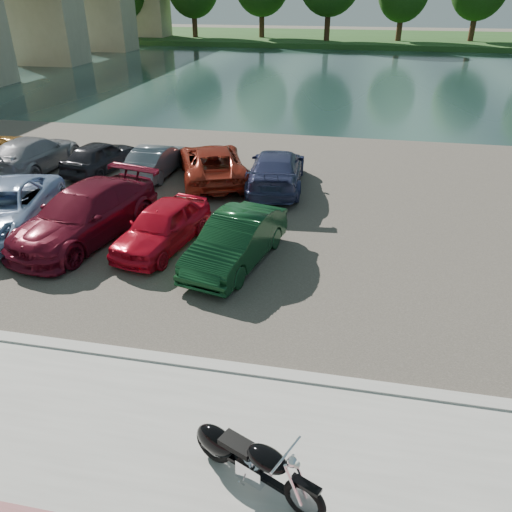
{
  "coord_description": "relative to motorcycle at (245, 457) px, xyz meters",
  "views": [
    {
      "loc": [
        1.76,
        -5.39,
        6.77
      ],
      "look_at": [
        -0.29,
        4.86,
        1.1
      ],
      "focal_mm": 35.0,
      "sensor_mm": 36.0,
      "label": 1
    }
  ],
  "objects": [
    {
      "name": "river",
      "position": [
        -0.59,
        40.4,
        -0.56
      ],
      "size": [
        120.0,
        40.0,
        0.0
      ],
      "primitive_type": "cube",
      "color": "#192E2E",
      "rests_on": "ground"
    },
    {
      "name": "car_10",
      "position": [
        -4.16,
        12.98,
        0.18
      ],
      "size": [
        3.97,
        5.51,
        1.39
      ],
      "primitive_type": "imported",
      "rotation": [
        0.0,
        0.0,
        3.51
      ],
      "color": "maroon",
      "rests_on": "parking_lot"
    },
    {
      "name": "ground",
      "position": [
        -0.59,
        0.4,
        -0.56
      ],
      "size": [
        200.0,
        200.0,
        0.0
      ],
      "primitive_type": "plane",
      "color": "#595447",
      "rests_on": "ground"
    },
    {
      "name": "car_3",
      "position": [
        -6.49,
        7.36,
        0.25
      ],
      "size": [
        3.28,
        5.67,
        1.54
      ],
      "primitive_type": "imported",
      "rotation": [
        0.0,
        0.0,
        -0.22
      ],
      "color": "maroon",
      "rests_on": "parking_lot"
    },
    {
      "name": "far_bank",
      "position": [
        -0.59,
        72.4,
        -0.26
      ],
      "size": [
        120.0,
        24.0,
        0.6
      ],
      "primitive_type": "cube",
      "color": "#204418",
      "rests_on": "ground"
    },
    {
      "name": "car_9",
      "position": [
        -6.52,
        13.2,
        0.09
      ],
      "size": [
        1.46,
        3.78,
        1.23
      ],
      "primitive_type": "imported",
      "rotation": [
        0.0,
        0.0,
        3.1
      ],
      "color": "slate",
      "rests_on": "parking_lot"
    },
    {
      "name": "car_7",
      "position": [
        -11.64,
        12.72,
        0.18
      ],
      "size": [
        2.06,
        4.86,
        1.4
      ],
      "primitive_type": "imported",
      "rotation": [
        0.0,
        0.0,
        3.12
      ],
      "color": "gray",
      "rests_on": "parking_lot"
    },
    {
      "name": "car_2",
      "position": [
        -9.21,
        7.39,
        0.19
      ],
      "size": [
        3.41,
        5.49,
        1.42
      ],
      "primitive_type": "imported",
      "rotation": [
        0.0,
        0.0,
        0.22
      ],
      "color": "#8EA6CF",
      "rests_on": "parking_lot"
    },
    {
      "name": "bridge",
      "position": [
        -28.59,
        41.43,
        4.96
      ],
      "size": [
        7.0,
        56.0,
        8.55
      ],
      "color": "tan",
      "rests_on": "ground"
    },
    {
      "name": "kerb",
      "position": [
        -0.59,
        2.4,
        -0.49
      ],
      "size": [
        60.0,
        0.3,
        0.14
      ],
      "primitive_type": "cube",
      "color": "#9C9B93",
      "rests_on": "ground"
    },
    {
      "name": "car_4",
      "position": [
        -4.04,
        7.27,
        0.13
      ],
      "size": [
        2.2,
        4.03,
        1.3
      ],
      "primitive_type": "imported",
      "rotation": [
        0.0,
        0.0,
        -0.18
      ],
      "color": "red",
      "rests_on": "parking_lot"
    },
    {
      "name": "car_5",
      "position": [
        -1.73,
        6.71,
        0.15
      ],
      "size": [
        2.3,
        4.32,
        1.35
      ],
      "primitive_type": "imported",
      "rotation": [
        0.0,
        0.0,
        -0.22
      ],
      "color": "black",
      "rests_on": "parking_lot"
    },
    {
      "name": "promenade",
      "position": [
        -0.59,
        -0.6,
        -0.51
      ],
      "size": [
        60.0,
        6.0,
        0.1
      ],
      "primitive_type": "cube",
      "color": "#9C9B93",
      "rests_on": "ground"
    },
    {
      "name": "motorcycle",
      "position": [
        0.0,
        0.0,
        0.0
      ],
      "size": [
        2.2,
        1.17,
        1.05
      ],
      "rotation": [
        0.0,
        0.0,
        -0.42
      ],
      "color": "black",
      "rests_on": "promenade"
    },
    {
      "name": "car_11",
      "position": [
        -1.59,
        12.71,
        0.18
      ],
      "size": [
        2.35,
        5.0,
        1.41
      ],
      "primitive_type": "imported",
      "rotation": [
        0.0,
        0.0,
        3.22
      ],
      "color": "navy",
      "rests_on": "parking_lot"
    },
    {
      "name": "parking_lot",
      "position": [
        -0.59,
        11.4,
        -0.54
      ],
      "size": [
        60.0,
        18.0,
        0.04
      ],
      "primitive_type": "cube",
      "color": "#403B34",
      "rests_on": "ground"
    },
    {
      "name": "car_8",
      "position": [
        -8.95,
        13.14,
        0.11
      ],
      "size": [
        2.07,
        3.91,
        1.27
      ],
      "primitive_type": "imported",
      "rotation": [
        0.0,
        0.0,
        2.98
      ],
      "color": "black",
      "rests_on": "parking_lot"
    }
  ]
}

